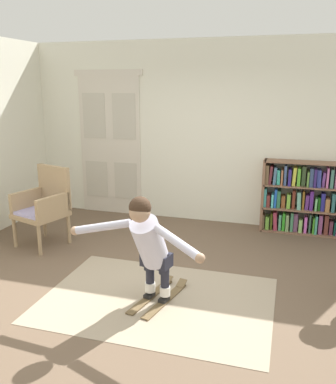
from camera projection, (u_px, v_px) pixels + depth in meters
name	position (u px, v px, depth m)	size (l,w,h in m)	color
ground_plane	(157.00, 290.00, 4.52)	(7.20, 7.20, 0.00)	brown
back_wall	(207.00, 133.00, 6.57)	(6.00, 0.10, 2.90)	silver
double_door	(110.00, 143.00, 7.03)	(1.22, 0.05, 2.45)	beige
rug	(158.00, 299.00, 4.32)	(2.39, 1.67, 0.01)	tan
bookshelf	(305.00, 200.00, 6.17)	(1.35, 0.30, 1.10)	brown
wicker_chair	(44.00, 204.00, 5.72)	(0.75, 0.75, 1.10)	tan
skis_pair	(159.00, 296.00, 4.34)	(0.45, 0.88, 0.07)	brown
person_skier	(149.00, 241.00, 4.00)	(1.44, 0.78, 1.13)	white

